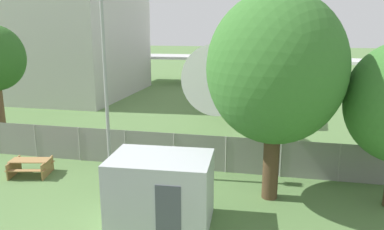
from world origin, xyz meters
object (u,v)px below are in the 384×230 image
at_px(airplane, 266,55).
at_px(picnic_bench_open_grass, 30,165).
at_px(portable_cabin, 161,190).
at_px(tree_behind_benches, 276,69).

xyz_separation_m(airplane, picnic_bench_open_grass, (-10.04, -27.83, -3.25)).
relative_size(airplane, portable_cabin, 11.81).
bearing_deg(portable_cabin, picnic_bench_open_grass, 155.61).
bearing_deg(airplane, picnic_bench_open_grass, -13.47).
xyz_separation_m(picnic_bench_open_grass, tree_behind_benches, (11.00, -0.00, 4.79)).
height_order(airplane, picnic_bench_open_grass, airplane).
distance_m(airplane, portable_cabin, 30.85).
bearing_deg(portable_cabin, tree_behind_benches, 33.41).
height_order(airplane, portable_cabin, airplane).
bearing_deg(picnic_bench_open_grass, tree_behind_benches, -0.01).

